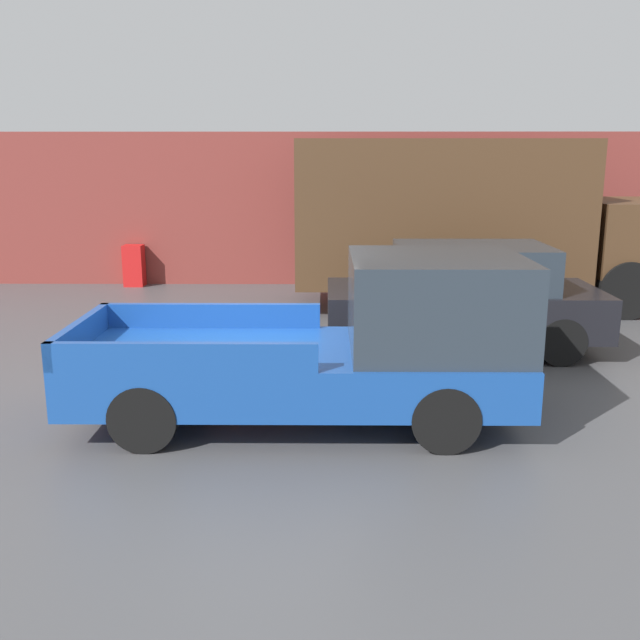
{
  "coord_description": "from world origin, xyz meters",
  "views": [
    {
      "loc": [
        0.79,
        -8.85,
        3.08
      ],
      "look_at": [
        0.72,
        0.07,
        0.97
      ],
      "focal_mm": 40.0,
      "sensor_mm": 36.0,
      "label": 1
    }
  ],
  "objects_px": {
    "car": "(465,298)",
    "newspaper_box": "(134,266)",
    "delivery_truck": "(463,218)",
    "pickup_truck": "(345,346)"
  },
  "relations": [
    {
      "from": "pickup_truck",
      "to": "newspaper_box",
      "type": "relative_size",
      "value": 5.29
    },
    {
      "from": "delivery_truck",
      "to": "newspaper_box",
      "type": "relative_size",
      "value": 7.62
    },
    {
      "from": "car",
      "to": "pickup_truck",
      "type": "bearing_deg",
      "value": -122.46
    },
    {
      "from": "pickup_truck",
      "to": "car",
      "type": "distance_m",
      "value": 3.67
    },
    {
      "from": "pickup_truck",
      "to": "car",
      "type": "height_order",
      "value": "pickup_truck"
    },
    {
      "from": "car",
      "to": "delivery_truck",
      "type": "height_order",
      "value": "delivery_truck"
    },
    {
      "from": "car",
      "to": "newspaper_box",
      "type": "distance_m",
      "value": 8.68
    },
    {
      "from": "car",
      "to": "newspaper_box",
      "type": "height_order",
      "value": "car"
    },
    {
      "from": "car",
      "to": "newspaper_box",
      "type": "relative_size",
      "value": 4.4
    },
    {
      "from": "car",
      "to": "delivery_truck",
      "type": "distance_m",
      "value": 3.54
    }
  ]
}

